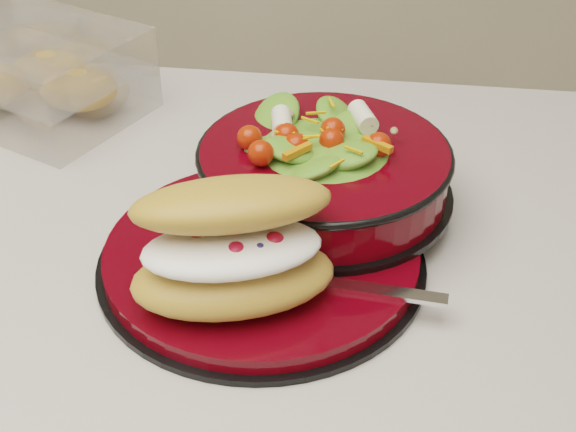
# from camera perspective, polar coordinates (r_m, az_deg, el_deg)

# --- Properties ---
(dinner_plate) EXTENTS (0.28, 0.28, 0.02)m
(dinner_plate) POSITION_cam_1_polar(r_m,az_deg,el_deg) (0.68, -1.83, -2.90)
(dinner_plate) COLOR black
(dinner_plate) RESTS_ON island_counter
(salad_bowl) EXTENTS (0.24, 0.24, 0.10)m
(salad_bowl) POSITION_cam_1_polar(r_m,az_deg,el_deg) (0.72, 2.59, 3.88)
(salad_bowl) COLOR black
(salad_bowl) RESTS_ON dinner_plate
(croissant) EXTENTS (0.18, 0.14, 0.10)m
(croissant) POSITION_cam_1_polar(r_m,az_deg,el_deg) (0.60, -3.89, -2.20)
(croissant) COLOR #C58A3C
(croissant) RESTS_ON dinner_plate
(fork) EXTENTS (0.18, 0.03, 0.00)m
(fork) POSITION_cam_1_polar(r_m,az_deg,el_deg) (0.64, 2.76, -4.77)
(fork) COLOR silver
(fork) RESTS_ON dinner_plate
(pastry_box) EXTENTS (0.28, 0.24, 0.09)m
(pastry_box) POSITION_cam_1_polar(r_m,az_deg,el_deg) (0.96, -17.65, 9.65)
(pastry_box) COLOR white
(pastry_box) RESTS_ON island_counter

